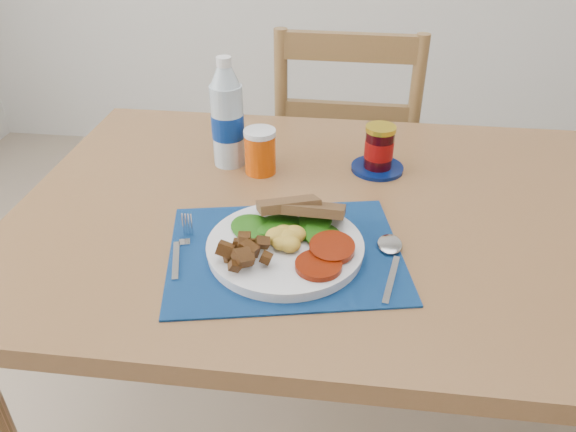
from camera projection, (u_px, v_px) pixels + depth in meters
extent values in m
cube|color=brown|center=(362.00, 217.00, 1.14)|extent=(1.40, 0.90, 0.04)
cylinder|color=brown|center=(147.00, 237.00, 1.73)|extent=(0.06, 0.06, 0.71)
cube|color=brown|center=(344.00, 172.00, 1.90)|extent=(0.44, 0.42, 0.04)
cylinder|color=brown|center=(393.00, 207.00, 2.15)|extent=(0.04, 0.04, 0.42)
cylinder|color=brown|center=(296.00, 200.00, 2.20)|extent=(0.04, 0.04, 0.42)
cylinder|color=brown|center=(394.00, 263.00, 1.86)|extent=(0.04, 0.04, 0.42)
cylinder|color=brown|center=(283.00, 253.00, 1.90)|extent=(0.04, 0.04, 0.42)
cube|color=brown|center=(350.00, 47.00, 1.49)|extent=(0.39, 0.04, 0.50)
cube|color=black|center=(285.00, 253.00, 1.00)|extent=(0.47, 0.40, 0.00)
cylinder|color=silver|center=(285.00, 248.00, 0.99)|extent=(0.27, 0.27, 0.02)
ellipsoid|color=gold|center=(288.00, 238.00, 0.97)|extent=(0.07, 0.06, 0.03)
cylinder|color=maroon|center=(325.00, 258.00, 0.94)|extent=(0.08, 0.08, 0.01)
ellipsoid|color=#103B07|center=(293.00, 228.00, 1.02)|extent=(0.15, 0.09, 0.01)
cube|color=brown|center=(301.00, 207.00, 1.04)|extent=(0.12, 0.09, 0.04)
cube|color=#B2B5BA|center=(176.00, 260.00, 0.97)|extent=(0.04, 0.11, 0.00)
cube|color=#B2B5BA|center=(187.00, 237.00, 1.03)|extent=(0.03, 0.06, 0.00)
cube|color=#B2B5BA|center=(391.00, 279.00, 0.93)|extent=(0.04, 0.13, 0.00)
ellipsoid|color=#B2B5BA|center=(390.00, 245.00, 1.01)|extent=(0.04, 0.06, 0.01)
cylinder|color=#ADBFCC|center=(228.00, 126.00, 1.25)|extent=(0.07, 0.07, 0.18)
cylinder|color=navy|center=(228.00, 126.00, 1.25)|extent=(0.07, 0.07, 0.05)
cone|color=#ADBFCC|center=(225.00, 76.00, 1.18)|extent=(0.07, 0.07, 0.04)
cylinder|color=white|center=(224.00, 61.00, 1.17)|extent=(0.03, 0.03, 0.02)
cylinder|color=#D04605|center=(260.00, 153.00, 1.23)|extent=(0.07, 0.07, 0.10)
cylinder|color=#04144D|center=(377.00, 168.00, 1.26)|extent=(0.12, 0.12, 0.01)
cylinder|color=black|center=(379.00, 149.00, 1.24)|extent=(0.06, 0.06, 0.09)
cylinder|color=maroon|center=(379.00, 149.00, 1.24)|extent=(0.06, 0.06, 0.04)
cylinder|color=gold|center=(381.00, 129.00, 1.21)|extent=(0.07, 0.07, 0.01)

